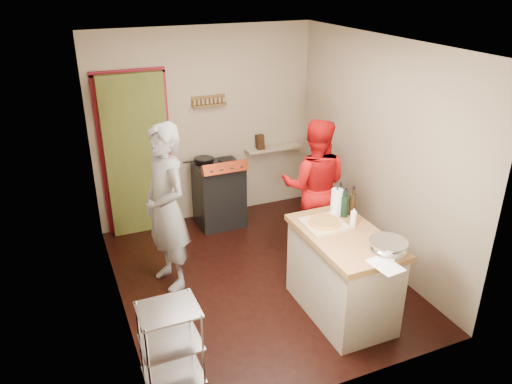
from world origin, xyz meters
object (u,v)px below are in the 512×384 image
island (343,272)px  person_stripe (166,208)px  person_red (314,186)px  stove (219,193)px  wire_shelving (171,344)px

island → person_stripe: (-1.46, 1.20, 0.44)m
person_stripe → person_red: person_stripe is taller
island → person_stripe: person_stripe is taller
island → stove: bearing=102.0°
island → person_stripe: size_ratio=0.74×
wire_shelving → island: (1.82, 0.30, 0.04)m
stove → person_stripe: bearing=-130.6°
person_stripe → person_red: size_ratio=1.11×
stove → wire_shelving: stove is taller
wire_shelving → person_stripe: (0.36, 1.50, 0.48)m
person_red → stove: bearing=-21.0°
person_red → person_stripe: bearing=31.9°
stove → person_red: bearing=-50.7°
wire_shelving → person_red: bearing=35.6°
wire_shelving → island: island is taller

